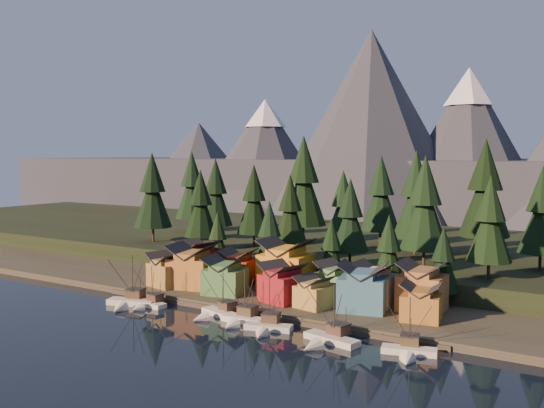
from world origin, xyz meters
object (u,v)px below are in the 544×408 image
Objects in this scene: boat_5 at (327,332)px; house_front_1 at (192,265)px; boat_0 at (129,296)px; boat_1 at (148,298)px; boat_6 at (409,344)px; boat_3 at (241,312)px; house_front_0 at (168,269)px; boat_2 at (216,308)px; house_back_0 at (197,259)px; house_back_1 at (238,266)px; boat_4 at (267,321)px.

house_front_1 reaches higher than boat_5.
boat_5 is (48.41, -0.38, -0.18)m from boat_0.
boat_1 is 0.95× the size of boat_6.
house_front_0 is (-30.07, 12.60, 3.43)m from boat_3.
house_front_1 is (-17.64, 13.70, 4.90)m from boat_2.
boat_1 is 1.05× the size of house_front_0.
house_front_0 is (-64.31, 13.37, 3.74)m from boat_6.
house_back_0 reaches higher than boat_5.
house_back_1 reaches higher than boat_2.
boat_4 is at bearing 1.95° from boat_1.
boat_4 is at bearing -55.91° from house_back_1.
boat_5 reaches higher than boat_3.
boat_2 is 41.15m from boat_6.
boat_3 is 1.05× the size of boat_4.
boat_6 is at bearing 1.35° from house_front_0.
boat_0 is 1.18× the size of house_back_0.
boat_2 is at bearing -175.99° from boat_5.
house_back_1 is (-10.02, 21.75, 4.02)m from boat_2.
boat_0 is at bearing -69.91° from house_front_0.
boat_0 reaches higher than boat_5.
boat_1 is 25.33m from house_back_0.
boat_0 is 1.12× the size of boat_4.
house_back_1 reaches higher than boat_6.
boat_5 is (26.99, -3.64, 0.12)m from boat_2.
boat_0 is at bearing -73.61° from house_back_0.
house_back_0 is (-0.08, 11.03, 0.77)m from house_front_0.
boat_4 reaches higher than boat_2.
boat_5 is 1.12× the size of boat_6.
house_front_0 is (-23.21, 11.34, 3.76)m from boat_2.
boat_1 is 24.94m from house_back_1.
boat_2 reaches higher than boat_6.
boat_0 is 28.35m from boat_3.
boat_0 is 1.27× the size of house_front_0.
boat_1 is at bearing -170.69° from boat_5.
house_back_0 is (-6.10, 24.18, 4.46)m from boat_1.
boat_3 is (28.28, 1.99, 0.03)m from boat_0.
house_back_0 is (-1.87, 25.63, 4.23)m from boat_0.
house_back_0 is (-5.65, 8.68, -0.37)m from house_front_1.
house_front_0 is at bearing 79.84° from boat_0.
boat_2 is at bearing -75.39° from house_back_1.
boat_2 reaches higher than house_front_0.
boat_4 is at bearing -7.93° from house_front_0.
boat_3 reaches higher than house_front_0.
boat_2 is 0.91× the size of boat_5.
boat_3 is 7.37m from boat_4.
boat_3 is 1.28× the size of house_back_1.
boat_5 is at bearing 170.97° from boat_6.
house_front_1 reaches higher than boat_1.
house_back_0 is at bearing 164.33° from boat_5.
boat_4 is (7.17, -1.71, -0.20)m from boat_3.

